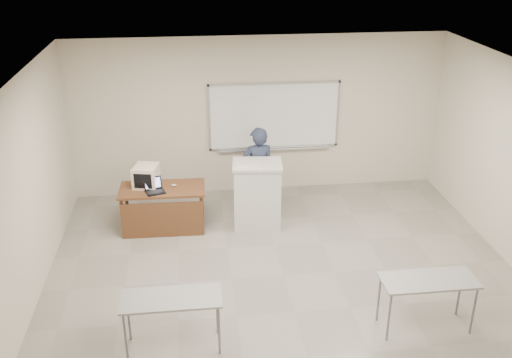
{
  "coord_description": "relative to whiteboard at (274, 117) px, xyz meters",
  "views": [
    {
      "loc": [
        -1.26,
        -6.19,
        4.78
      ],
      "look_at": [
        -0.26,
        2.2,
        1.01
      ],
      "focal_mm": 40.0,
      "sensor_mm": 36.0,
      "label": 1
    }
  ],
  "objects": [
    {
      "name": "laptop",
      "position": [
        -2.2,
        -1.49,
        -0.68
      ],
      "size": [
        0.3,
        0.28,
        0.22
      ],
      "rotation": [
        0.0,
        0.0,
        0.32
      ],
      "color": "black",
      "rests_on": "instructor_desk"
    },
    {
      "name": "podium",
      "position": [
        -0.5,
        -1.47,
        -0.9
      ],
      "size": [
        0.82,
        0.6,
        1.16
      ],
      "rotation": [
        0.0,
        0.0,
        -0.1
      ],
      "color": "silver",
      "rests_on": "floor"
    },
    {
      "name": "instructor_desk",
      "position": [
        -2.1,
        -1.48,
        -0.94
      ],
      "size": [
        1.42,
        0.71,
        0.75
      ],
      "rotation": [
        0.0,
        0.0,
        -0.03
      ],
      "color": "brown",
      "rests_on": "floor"
    },
    {
      "name": "keyboard",
      "position": [
        -0.65,
        -1.59,
        -0.31
      ],
      "size": [
        0.43,
        0.22,
        0.02
      ],
      "primitive_type": "cube",
      "rotation": [
        0.0,
        0.0,
        -0.2
      ],
      "color": "beige",
      "rests_on": "podium"
    },
    {
      "name": "mouse",
      "position": [
        -1.9,
        -1.32,
        -0.71
      ],
      "size": [
        0.1,
        0.08,
        0.03
      ],
      "primitive_type": "ellipsoid",
      "rotation": [
        0.0,
        0.0,
        -0.32
      ],
      "color": "#ADAFB5",
      "rests_on": "instructor_desk"
    },
    {
      "name": "crt_monitor",
      "position": [
        -2.35,
        -1.24,
        -0.55
      ],
      "size": [
        0.39,
        0.44,
        0.37
      ],
      "rotation": [
        0.0,
        0.0,
        -0.21
      ],
      "color": "beige",
      "rests_on": "instructor_desk"
    },
    {
      "name": "student_desks",
      "position": [
        -0.3,
        -5.32,
        -0.81
      ],
      "size": [
        4.4,
        2.2,
        0.73
      ],
      "color": "gray",
      "rests_on": "floor"
    },
    {
      "name": "presenter",
      "position": [
        -0.43,
        -1.0,
        -0.67
      ],
      "size": [
        0.63,
        0.45,
        1.63
      ],
      "primitive_type": "imported",
      "rotation": [
        0.0,
        0.0,
        3.25
      ],
      "color": "black",
      "rests_on": "floor"
    },
    {
      "name": "floor",
      "position": [
        -0.3,
        -3.97,
        -1.49
      ],
      "size": [
        7.0,
        8.0,
        0.01
      ],
      "primitive_type": "cube",
      "color": "gray",
      "rests_on": "ground"
    },
    {
      "name": "whiteboard",
      "position": [
        0.0,
        0.0,
        0.0
      ],
      "size": [
        2.48,
        0.1,
        1.31
      ],
      "color": "white",
      "rests_on": "floor"
    }
  ]
}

